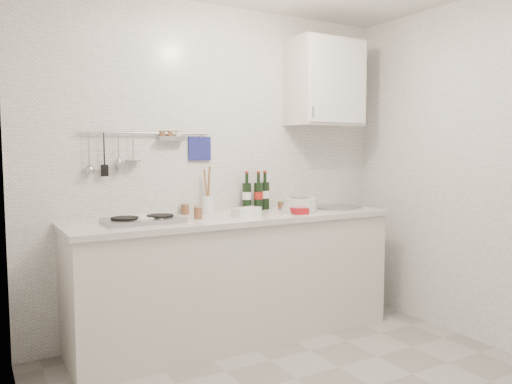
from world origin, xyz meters
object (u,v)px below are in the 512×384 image
at_px(wall_cabinet, 325,83).
at_px(utensil_crock, 208,202).
at_px(wine_bottles, 257,191).
at_px(plate_stack_hob, 141,219).
at_px(plate_stack_sink, 300,205).

xyz_separation_m(wall_cabinet, utensil_crock, (-1.03, 0.09, -0.95)).
bearing_deg(wine_bottles, plate_stack_hob, -170.68).
relative_size(plate_stack_hob, wine_bottles, 0.83).
bearing_deg(utensil_crock, wall_cabinet, -5.15).
bearing_deg(wine_bottles, plate_stack_sink, -43.34).
height_order(wall_cabinet, utensil_crock, wall_cabinet).
bearing_deg(plate_stack_hob, wine_bottles, 9.32).
bearing_deg(wall_cabinet, plate_stack_hob, -177.13).
distance_m(wall_cabinet, utensil_crock, 1.40).
relative_size(plate_stack_sink, utensil_crock, 0.85).
bearing_deg(utensil_crock, wine_bottles, -1.29).
relative_size(plate_stack_hob, plate_stack_sink, 0.85).
distance_m(wall_cabinet, wine_bottles, 1.07).
bearing_deg(plate_stack_sink, wine_bottles, 136.66).
height_order(plate_stack_sink, wine_bottles, wine_bottles).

